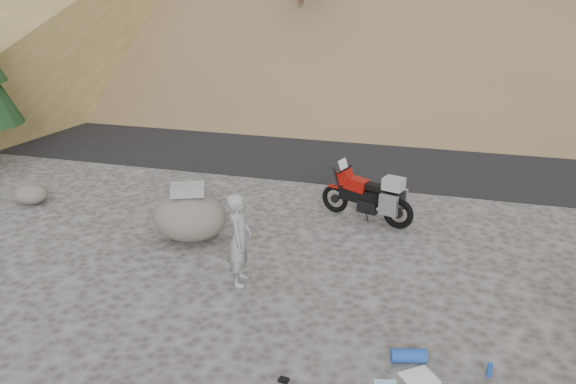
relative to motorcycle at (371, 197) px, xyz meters
name	(u,v)px	position (x,y,z in m)	size (l,w,h in m)	color
ground	(326,297)	(-0.29, -3.46, -0.58)	(140.00, 140.00, 0.00)	#44423F
road	(384,151)	(-0.29, 5.54, -0.58)	(120.00, 7.00, 0.05)	black
motorcycle	(371,197)	(0.00, 0.00, 0.00)	(2.21, 1.06, 1.36)	black
man	(241,282)	(-1.89, -3.39, -0.58)	(0.63, 0.41, 1.73)	gray
boulder	(190,216)	(-3.54, -1.95, -0.05)	(1.77, 1.58, 1.20)	#544F48
small_rock	(32,194)	(-8.13, -1.16, -0.34)	(0.85, 0.78, 0.48)	#544F48
gear_white_cloth	(419,378)	(1.40, -5.19, -0.57)	(0.46, 0.41, 0.02)	white
gear_blue_mat	(409,356)	(1.23, -4.86, -0.48)	(0.20, 0.20, 0.51)	#1C46A9
gear_bottle	(490,370)	(2.34, -4.88, -0.47)	(0.08, 0.08, 0.21)	#1C46A9
gear_glove_a	(284,380)	(-0.40, -5.75, -0.56)	(0.14, 0.10, 0.04)	black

